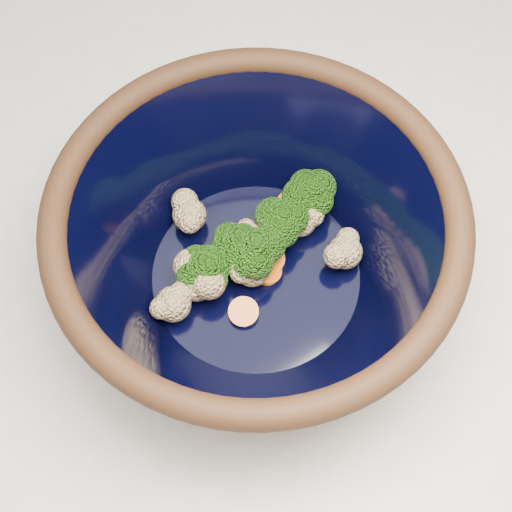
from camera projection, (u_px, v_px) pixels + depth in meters
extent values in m
plane|color=#9E7A54|center=(263.00, 493.00, 1.44)|extent=(3.00, 3.00, 0.00)
cube|color=beige|center=(266.00, 442.00, 1.04)|extent=(1.20, 1.20, 0.90)
cylinder|color=black|center=(256.00, 287.00, 0.66)|extent=(0.20, 0.20, 0.01)
torus|color=black|center=(256.00, 215.00, 0.54)|extent=(0.33, 0.33, 0.02)
cylinder|color=black|center=(256.00, 275.00, 0.64)|extent=(0.19, 0.19, 0.00)
cylinder|color=#608442|center=(309.00, 205.00, 0.66)|extent=(0.01, 0.01, 0.02)
ellipsoid|color=#2B6B14|center=(311.00, 190.00, 0.63)|extent=(0.04, 0.04, 0.04)
cylinder|color=#608442|center=(247.00, 265.00, 0.63)|extent=(0.01, 0.01, 0.02)
ellipsoid|color=#2B6B14|center=(246.00, 253.00, 0.61)|extent=(0.04, 0.04, 0.03)
cylinder|color=#608442|center=(210.00, 281.00, 0.62)|extent=(0.01, 0.01, 0.02)
ellipsoid|color=#2B6B14|center=(209.00, 269.00, 0.60)|extent=(0.04, 0.04, 0.03)
cylinder|color=#608442|center=(204.00, 278.00, 0.62)|extent=(0.01, 0.01, 0.02)
ellipsoid|color=#2B6B14|center=(202.00, 266.00, 0.60)|extent=(0.04, 0.04, 0.03)
cylinder|color=#608442|center=(256.00, 261.00, 0.63)|extent=(0.01, 0.01, 0.02)
ellipsoid|color=#2B6B14|center=(256.00, 247.00, 0.60)|extent=(0.05, 0.05, 0.04)
cylinder|color=#608442|center=(238.00, 253.00, 0.63)|extent=(0.01, 0.01, 0.02)
ellipsoid|color=#2B6B14|center=(237.00, 240.00, 0.61)|extent=(0.04, 0.04, 0.03)
cylinder|color=#608442|center=(281.00, 231.00, 0.64)|extent=(0.01, 0.01, 0.02)
ellipsoid|color=#2B6B14|center=(282.00, 218.00, 0.62)|extent=(0.04, 0.04, 0.04)
sphere|color=beige|center=(253.00, 263.00, 0.62)|extent=(0.03, 0.03, 0.03)
sphere|color=beige|center=(173.00, 304.00, 0.60)|extent=(0.03, 0.03, 0.03)
sphere|color=beige|center=(264.00, 254.00, 0.63)|extent=(0.03, 0.03, 0.03)
sphere|color=beige|center=(345.00, 252.00, 0.63)|extent=(0.03, 0.03, 0.03)
sphere|color=beige|center=(196.00, 282.00, 0.61)|extent=(0.03, 0.03, 0.03)
sphere|color=beige|center=(190.00, 215.00, 0.64)|extent=(0.03, 0.03, 0.03)
sphere|color=beige|center=(300.00, 221.00, 0.64)|extent=(0.03, 0.03, 0.03)
sphere|color=beige|center=(252.00, 270.00, 0.62)|extent=(0.03, 0.03, 0.03)
sphere|color=beige|center=(252.00, 239.00, 0.64)|extent=(0.03, 0.03, 0.03)
sphere|color=beige|center=(255.00, 260.00, 0.62)|extent=(0.03, 0.03, 0.03)
sphere|color=beige|center=(244.00, 267.00, 0.62)|extent=(0.03, 0.03, 0.03)
cylinder|color=#D35B09|center=(269.00, 259.00, 0.64)|extent=(0.03, 0.03, 0.01)
cylinder|color=#D35B09|center=(291.00, 205.00, 0.66)|extent=(0.03, 0.03, 0.01)
cylinder|color=#D35B09|center=(244.00, 312.00, 0.61)|extent=(0.03, 0.03, 0.01)
cylinder|color=#D35B09|center=(267.00, 271.00, 0.63)|extent=(0.03, 0.03, 0.01)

